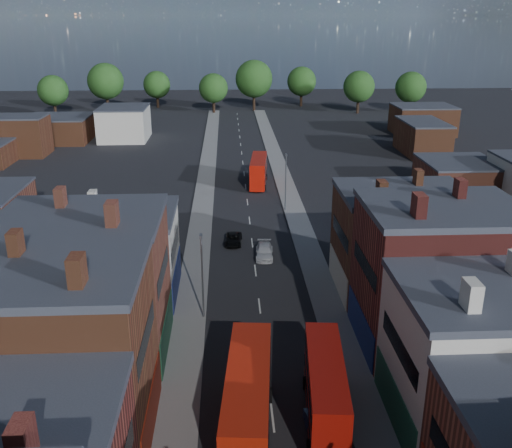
{
  "coord_description": "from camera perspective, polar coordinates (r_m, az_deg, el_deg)",
  "views": [
    {
      "loc": [
        -2.73,
        -15.93,
        25.89
      ],
      "look_at": [
        0.0,
        38.64,
        5.86
      ],
      "focal_mm": 40.0,
      "sensor_mm": 36.0,
      "label": 1
    }
  ],
  "objects": [
    {
      "name": "pavement_east",
      "position": [
        71.41,
        4.76,
        -1.14
      ],
      "size": [
        3.0,
        200.0,
        0.12
      ],
      "primitive_type": "cube",
      "color": "gray",
      "rests_on": "ground"
    },
    {
      "name": "bus_1",
      "position": [
        39.9,
        6.95,
        -16.06
      ],
      "size": [
        3.34,
        10.56,
        4.48
      ],
      "rotation": [
        0.0,
        0.0,
        -0.09
      ],
      "color": "#A21109",
      "rests_on": "ground"
    },
    {
      "name": "bus_0",
      "position": [
        37.91,
        -0.8,
        -17.44
      ],
      "size": [
        3.77,
        12.08,
        5.14
      ],
      "rotation": [
        0.0,
        0.0,
        -0.09
      ],
      "color": "red",
      "rests_on": "ground"
    },
    {
      "name": "car_3",
      "position": [
        64.79,
        0.84,
        -2.76
      ],
      "size": [
        2.18,
        4.81,
        1.36
      ],
      "primitive_type": "imported",
      "rotation": [
        0.0,
        0.0,
        -0.06
      ],
      "color": "silver",
      "rests_on": "ground"
    },
    {
      "name": "car_2",
      "position": [
        68.58,
        -2.29,
        -1.53
      ],
      "size": [
        2.23,
        4.35,
        1.18
      ],
      "primitive_type": "imported",
      "rotation": [
        0.0,
        0.0,
        -0.07
      ],
      "color": "black",
      "rests_on": "ground"
    },
    {
      "name": "lamp_post_2",
      "position": [
        50.64,
        -5.41,
        -4.69
      ],
      "size": [
        0.25,
        0.7,
        8.12
      ],
      "color": "slate",
      "rests_on": "ground"
    },
    {
      "name": "lamp_post_3",
      "position": [
        79.23,
        2.99,
        4.6
      ],
      "size": [
        0.25,
        0.7,
        8.12
      ],
      "color": "slate",
      "rests_on": "ground"
    },
    {
      "name": "car_1",
      "position": [
        39.29,
        6.49,
        -19.91
      ],
      "size": [
        1.81,
        4.28,
        1.37
      ],
      "primitive_type": "imported",
      "rotation": [
        0.0,
        0.0,
        0.09
      ],
      "color": "navy",
      "rests_on": "ground"
    },
    {
      "name": "pavement_west",
      "position": [
        70.91,
        -5.72,
        -1.33
      ],
      "size": [
        3.0,
        200.0,
        0.12
      ],
      "primitive_type": "cube",
      "color": "gray",
      "rests_on": "ground"
    },
    {
      "name": "bus_2",
      "position": [
        92.23,
        0.26,
        5.38
      ],
      "size": [
        3.35,
        10.45,
        4.43
      ],
      "rotation": [
        0.0,
        0.0,
        -0.1
      ],
      "color": "#AC1307",
      "rests_on": "ground"
    }
  ]
}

